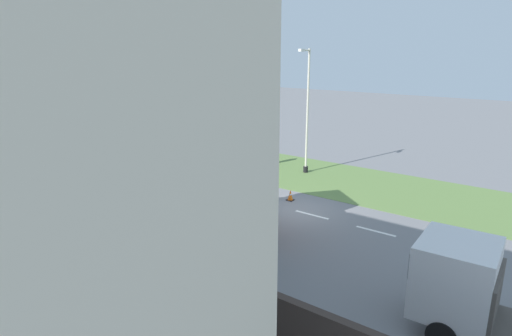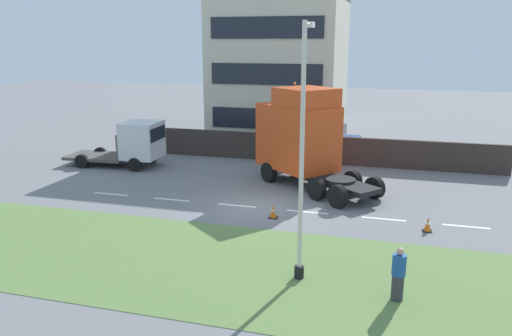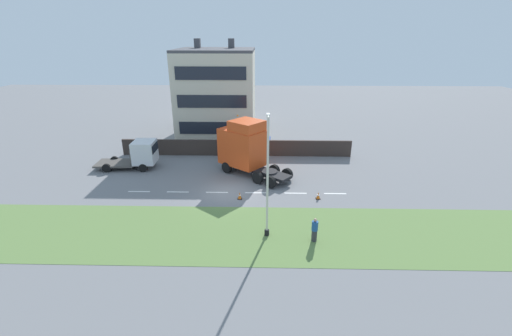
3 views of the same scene
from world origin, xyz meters
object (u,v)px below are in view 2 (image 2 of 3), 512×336
object	(u,v)px
parked_car	(323,141)
traffic_cone_lead	(273,211)
pedestrian	(398,275)
lamp_post	(302,165)
flatbed_truck	(135,143)
lorry_cab	(301,136)
traffic_cone_trailing	(428,224)

from	to	relation	value
parked_car	traffic_cone_lead	distance (m)	11.93
parked_car	pedestrian	world-z (taller)	parked_car
parked_car	lamp_post	xyz separation A→B (m)	(-16.92, -1.77, 2.61)
flatbed_truck	lamp_post	size ratio (longest dim) A/B	0.75
lorry_cab	parked_car	size ratio (longest dim) A/B	1.49
parked_car	flatbed_truck	bearing A→B (deg)	121.15
lamp_post	parked_car	bearing A→B (deg)	5.97
pedestrian	traffic_cone_lead	xyz separation A→B (m)	(5.67, 5.03, -0.50)
flatbed_truck	parked_car	world-z (taller)	flatbed_truck
flatbed_truck	pedestrian	xyz separation A→B (m)	(-12.03, -14.91, -0.63)
lamp_post	traffic_cone_trailing	distance (m)	7.36
pedestrian	lamp_post	bearing A→B (deg)	77.31
parked_car	traffic_cone_trailing	distance (m)	13.13
flatbed_truck	traffic_cone_lead	distance (m)	11.80
parked_car	traffic_cone_trailing	xyz separation A→B (m)	(-11.76, -5.81, -0.74)
traffic_cone_lead	traffic_cone_trailing	xyz separation A→B (m)	(0.15, -6.13, 0.00)
lorry_cab	traffic_cone_lead	bearing A→B (deg)	-141.60
parked_car	traffic_cone_trailing	size ratio (longest dim) A/B	7.98
lamp_post	traffic_cone_lead	distance (m)	6.38
lamp_post	traffic_cone_trailing	world-z (taller)	lamp_post
lorry_cab	parked_car	bearing A→B (deg)	37.21
parked_car	traffic_cone_lead	xyz separation A→B (m)	(-11.91, 0.32, -0.74)
traffic_cone_trailing	pedestrian	bearing A→B (deg)	169.30
traffic_cone_trailing	traffic_cone_lead	bearing A→B (deg)	91.42
pedestrian	traffic_cone_lead	bearing A→B (deg)	41.55
lamp_post	pedestrian	distance (m)	4.15
lamp_post	pedestrian	xyz separation A→B (m)	(-0.66, -2.94, -2.85)
flatbed_truck	pedestrian	world-z (taller)	flatbed_truck
flatbed_truck	traffic_cone_trailing	xyz separation A→B (m)	(-6.20, -16.01, -1.13)
traffic_cone_trailing	flatbed_truck	bearing A→B (deg)	68.83
flatbed_truck	lamp_post	distance (m)	16.65
lorry_cab	flatbed_truck	size ratio (longest dim) A/B	1.19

